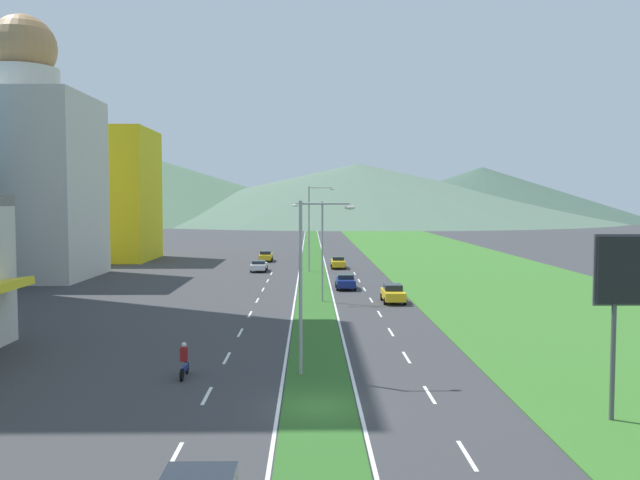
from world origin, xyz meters
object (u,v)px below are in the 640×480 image
car_2 (393,293)px  motorcycle_rider (184,363)px  street_lamp_mid (319,244)px  car_1 (259,266)px  street_lamp_near (307,275)px  car_4 (266,256)px  car_0 (338,262)px  car_3 (346,282)px  street_lamp_far (312,223)px

car_2 → motorcycle_rider: (-13.60, -24.59, -0.06)m
street_lamp_mid → car_1: (-7.23, 25.61, -4.36)m
street_lamp_near → car_4: size_ratio=1.87×
car_1 → car_2: (13.71, -26.06, 0.08)m
car_4 → car_1: bearing=-179.8°
street_lamp_mid → car_0: (2.93, 29.35, -4.30)m
car_0 → car_1: (-10.16, -3.75, -0.06)m
street_lamp_near → car_0: street_lamp_near is taller
street_lamp_near → street_lamp_mid: size_ratio=1.01×
street_lamp_near → street_lamp_mid: (0.95, 24.75, -0.05)m
street_lamp_mid → car_3: (2.80, 8.52, -4.32)m
car_1 → motorcycle_rider: 50.65m
car_0 → motorcycle_rider: 55.32m
street_lamp_mid → car_0: bearing=84.3°
street_lamp_mid → car_2: 7.78m
street_lamp_mid → motorcycle_rider: size_ratio=4.42×
street_lamp_far → motorcycle_rider: street_lamp_far is taller
car_1 → car_2: bearing=-152.2°
car_4 → street_lamp_far: bearing=-155.6°
street_lamp_near → car_1: (-6.28, 50.35, -4.41)m
street_lamp_near → car_1: 50.93m
street_lamp_far → car_1: street_lamp_far is taller
street_lamp_near → street_lamp_mid: bearing=87.8°
street_lamp_far → car_2: street_lamp_far is taller
street_lamp_mid → car_0: street_lamp_mid is taller
car_3 → motorcycle_rider: motorcycle_rider is taller
car_0 → motorcycle_rider: bearing=-10.5°
motorcycle_rider → car_2: bearing=-28.9°
car_0 → car_2: size_ratio=1.12×
street_lamp_mid → motorcycle_rider: bearing=-105.9°
car_2 → street_lamp_far: bearing=-164.4°
street_lamp_near → car_3: size_ratio=2.21×
car_4 → car_0: bearing=-135.0°
street_lamp_mid → car_4: 40.46m
street_lamp_far → car_2: (7.06, -25.21, -5.29)m
car_2 → motorcycle_rider: size_ratio=2.07×
car_1 → car_4: (-0.06, 13.96, 0.07)m
car_2 → motorcycle_rider: motorcycle_rider is taller
street_lamp_far → car_1: 8.59m
street_lamp_mid → street_lamp_far: street_lamp_far is taller
street_lamp_near → car_2: street_lamp_near is taller
car_2 → car_1: bearing=-152.2°
motorcycle_rider → car_4: bearing=0.1°
car_3 → motorcycle_rider: (-9.92, -33.56, -0.02)m
car_0 → car_2: 30.02m
car_4 → car_2: bearing=-161.0°
car_3 → car_4: bearing=-162.0°
car_1 → car_4: bearing=0.2°
car_0 → car_3: size_ratio=1.15×
street_lamp_mid → street_lamp_far: size_ratio=0.83×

